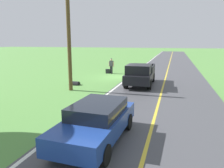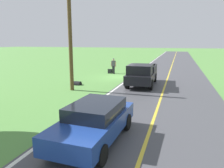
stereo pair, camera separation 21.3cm
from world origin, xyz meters
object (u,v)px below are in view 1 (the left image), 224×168
at_px(pickup_truck_passing, 140,74).
at_px(sedan_ahead_same_lane, 97,121).
at_px(hitchhiker_walking, 111,65).
at_px(suitcase_carried, 108,71).
at_px(utility_pole_roadside, 69,43).

relative_size(pickup_truck_passing, sedan_ahead_same_lane, 1.22).
bearing_deg(hitchhiker_walking, sedan_ahead_same_lane, 104.62).
xyz_separation_m(suitcase_carried, utility_pole_roadside, (0.11, 8.92, 3.27)).
bearing_deg(sedan_ahead_same_lane, hitchhiker_walking, -75.38).
height_order(suitcase_carried, sedan_ahead_same_lane, sedan_ahead_same_lane).
xyz_separation_m(hitchhiker_walking, utility_pole_roadside, (0.54, 8.96, 2.54)).
bearing_deg(sedan_ahead_same_lane, pickup_truck_passing, -89.78).
bearing_deg(pickup_truck_passing, utility_pole_roadside, 34.59).
height_order(hitchhiker_walking, pickup_truck_passing, pickup_truck_passing).
relative_size(pickup_truck_passing, utility_pole_roadside, 0.77).
relative_size(hitchhiker_walking, pickup_truck_passing, 0.32).
distance_m(sedan_ahead_same_lane, utility_pole_roadside, 9.07).
distance_m(hitchhiker_walking, utility_pole_roadside, 9.33).
xyz_separation_m(hitchhiker_walking, sedan_ahead_same_lane, (-4.22, 16.17, -0.23)).
height_order(suitcase_carried, pickup_truck_passing, pickup_truck_passing).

